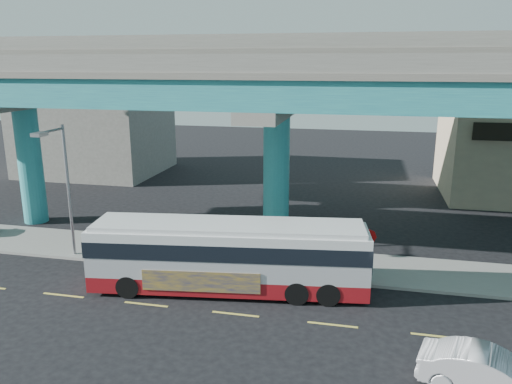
% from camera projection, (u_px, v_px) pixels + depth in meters
% --- Properties ---
extents(ground, '(120.00, 120.00, 0.00)m').
position_uv_depth(ground, '(237.00, 311.00, 21.00)').
color(ground, black).
rests_on(ground, ground).
extents(sidewalk, '(70.00, 4.00, 0.15)m').
position_uv_depth(sidewalk, '(264.00, 260.00, 26.17)').
color(sidewalk, gray).
rests_on(sidewalk, ground).
extents(lane_markings, '(58.00, 0.12, 0.01)m').
position_uv_depth(lane_markings, '(236.00, 314.00, 20.71)').
color(lane_markings, '#D8C64C').
rests_on(lane_markings, ground).
extents(viaduct, '(52.00, 12.40, 11.70)m').
position_uv_depth(viaduct, '(278.00, 81.00, 27.30)').
color(viaduct, '#21697D').
rests_on(viaduct, ground).
extents(building_concrete, '(12.00, 10.00, 9.00)m').
position_uv_depth(building_concrete, '(95.00, 124.00, 46.73)').
color(building_concrete, gray).
rests_on(building_concrete, ground).
extents(transit_bus, '(12.73, 4.31, 3.21)m').
position_uv_depth(transit_bus, '(229.00, 254.00, 22.54)').
color(transit_bus, maroon).
rests_on(transit_bus, ground).
extents(sedan, '(3.63, 5.02, 1.41)m').
position_uv_depth(sedan, '(489.00, 373.00, 15.62)').
color(sedan, '#AEAEB3').
rests_on(sedan, ground).
extents(street_lamp, '(0.50, 2.31, 6.95)m').
position_uv_depth(street_lamp, '(61.00, 173.00, 25.19)').
color(street_lamp, gray).
rests_on(street_lamp, sidewalk).
extents(stop_sign, '(0.75, 0.10, 2.48)m').
position_uv_depth(stop_sign, '(368.00, 243.00, 23.35)').
color(stop_sign, gray).
rests_on(stop_sign, sidewalk).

